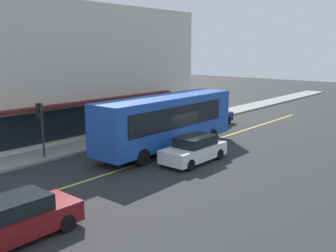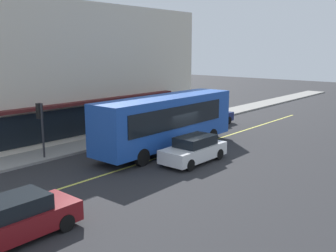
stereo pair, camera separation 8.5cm
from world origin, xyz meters
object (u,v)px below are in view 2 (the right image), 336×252
car_white (194,150)px  car_navy (211,116)px  bus (167,120)px  pedestrian_at_corner (161,116)px  car_maroon (15,219)px  traffic_light (40,117)px

car_white → car_navy: bearing=29.1°
bus → car_navy: (8.75, 2.52, -1.24)m
car_navy → car_white: bearing=-150.9°
bus → pedestrian_at_corner: 5.70m
bus → car_white: 3.35m
car_maroon → car_navy: bearing=16.6°
car_maroon → car_navy: 22.09m
traffic_light → car_navy: (15.16, -1.72, -1.79)m
car_navy → car_white: (-9.81, -5.45, 0.00)m
pedestrian_at_corner → traffic_light: bearing=178.8°
bus → pedestrian_at_corner: bus is taller
traffic_light → car_navy: traffic_light is taller
bus → car_navy: bearing=16.1°
bus → car_white: (-1.06, -2.93, -1.24)m
bus → car_maroon: 13.04m
bus → pedestrian_at_corner: (3.98, 4.02, -0.73)m
pedestrian_at_corner → bus: bearing=-134.8°
traffic_light → car_navy: 15.37m
traffic_light → car_maroon: traffic_light is taller
bus → car_white: size_ratio=2.59×
car_white → pedestrian_at_corner: 8.60m
car_maroon → car_white: (11.36, 0.84, 0.00)m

